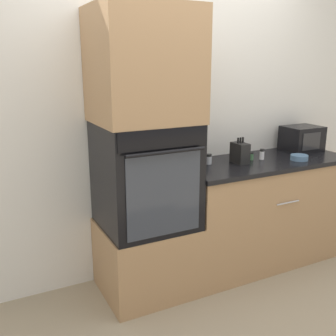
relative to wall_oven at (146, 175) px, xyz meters
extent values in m
plane|color=gray|center=(0.33, -0.30, -0.91)|extent=(12.00, 12.00, 0.00)
cube|color=silver|center=(0.33, 0.33, 0.34)|extent=(8.00, 0.05, 2.50)
cube|color=#A87F56|center=(0.00, 0.00, -0.64)|extent=(0.67, 0.60, 0.53)
cube|color=black|center=(0.00, 0.00, 0.00)|extent=(0.64, 0.59, 0.75)
cube|color=black|center=(0.00, -0.30, 0.31)|extent=(0.62, 0.01, 0.13)
cube|color=#33E54C|center=(0.00, -0.30, 0.31)|extent=(0.09, 0.00, 0.03)
cube|color=#333842|center=(0.00, -0.30, -0.05)|extent=(0.53, 0.01, 0.57)
cylinder|color=black|center=(0.00, -0.33, 0.23)|extent=(0.55, 0.02, 0.02)
cube|color=#A87F56|center=(0.00, 0.00, 0.75)|extent=(0.67, 0.60, 0.75)
cube|color=#A87F56|center=(1.07, 0.00, -0.48)|extent=(1.47, 0.60, 0.87)
cube|color=black|center=(1.07, 0.00, -0.03)|extent=(1.49, 0.63, 0.03)
cylinder|color=#B7B7BC|center=(1.07, -0.31, -0.29)|extent=(0.22, 0.01, 0.01)
cube|color=black|center=(1.59, 0.12, 0.10)|extent=(0.33, 0.26, 0.22)
cube|color=#28282B|center=(1.57, -0.02, 0.10)|extent=(0.20, 0.01, 0.15)
cube|color=black|center=(0.82, 0.01, 0.07)|extent=(0.09, 0.15, 0.16)
cylinder|color=black|center=(0.80, 0.01, 0.18)|extent=(0.02, 0.02, 0.04)
cylinder|color=black|center=(0.82, 0.01, 0.18)|extent=(0.02, 0.02, 0.04)
cylinder|color=black|center=(0.85, 0.01, 0.18)|extent=(0.02, 0.02, 0.04)
cylinder|color=#517599|center=(1.32, -0.14, 0.01)|extent=(0.14, 0.14, 0.04)
cylinder|color=silver|center=(0.58, 0.09, 0.02)|extent=(0.05, 0.05, 0.06)
cylinder|color=black|center=(0.58, 0.09, 0.06)|extent=(0.05, 0.05, 0.02)
cylinder|color=#427047|center=(0.97, 0.04, 0.02)|extent=(0.04, 0.04, 0.05)
cylinder|color=black|center=(0.97, 0.04, 0.05)|extent=(0.03, 0.03, 0.01)
cylinder|color=silver|center=(1.06, 0.02, 0.03)|extent=(0.04, 0.04, 0.07)
cylinder|color=black|center=(1.06, 0.02, 0.07)|extent=(0.04, 0.04, 0.02)
camera|label=1|loc=(-1.07, -2.45, 0.78)|focal=42.00mm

